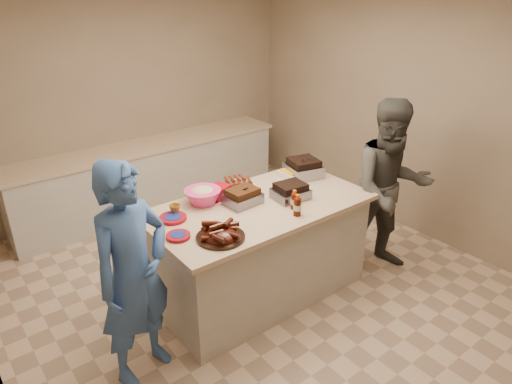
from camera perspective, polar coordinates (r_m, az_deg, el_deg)
room at (r=4.67m, az=-0.37°, el=-11.52°), size 4.50×5.00×2.70m
back_counter at (r=6.12m, az=-13.05°, el=1.88°), size 3.60×0.64×0.90m
island at (r=4.58m, az=0.39°, el=-12.30°), size 2.02×1.07×0.96m
rib_platter at (r=3.56m, az=-4.44°, el=-5.78°), size 0.39×0.39×0.15m
pulled_pork_tray at (r=4.09m, az=-1.66°, el=-1.48°), size 0.33×0.26×0.09m
brisket_tray at (r=4.20m, az=4.30°, el=-0.79°), size 0.33×0.28×0.09m
roasting_pan at (r=4.69m, az=5.91°, el=1.97°), size 0.39×0.39×0.13m
coleslaw_bowl at (r=4.12m, az=-6.61°, el=-1.41°), size 0.33×0.33×0.23m
sausage_plate at (r=4.43m, az=-2.10°, el=0.69°), size 0.39×0.39×0.05m
mac_cheese_dish at (r=4.69m, az=5.00°, el=2.00°), size 0.31×0.23×0.08m
bbq_bottle_a at (r=3.90m, az=5.14°, el=-2.91°), size 0.07×0.07×0.19m
bbq_bottle_b at (r=4.01m, az=4.76°, el=-2.09°), size 0.06×0.06×0.18m
mustard_bottle at (r=4.05m, az=-2.43°, el=-1.76°), size 0.04×0.04×0.12m
sauce_bowl at (r=4.27m, az=-1.92°, el=-0.27°), size 0.15×0.05×0.15m
plate_stack_large at (r=3.88m, az=-10.32°, el=-3.41°), size 0.23×0.23×0.03m
plate_stack_small at (r=3.61m, az=-9.69°, el=-5.63°), size 0.19×0.19×0.03m
plastic_cup at (r=3.96m, az=-10.06°, el=-2.76°), size 0.10×0.09×0.10m
basket_stack at (r=4.22m, az=-4.75°, el=-0.64°), size 0.25×0.22×0.11m
guest_blue at (r=3.95m, az=-13.60°, el=-20.46°), size 1.11×1.85×0.42m
guest_gray at (r=5.13m, az=15.16°, el=-8.78°), size 1.63×2.00×0.68m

